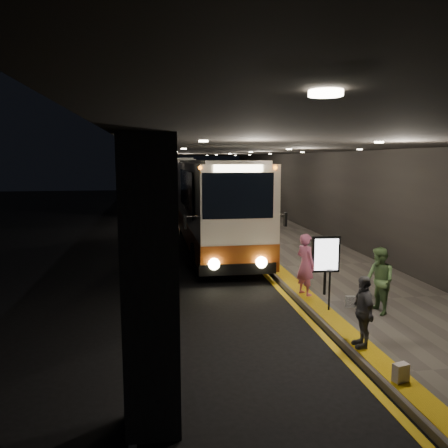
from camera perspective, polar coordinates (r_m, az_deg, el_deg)
ground at (r=14.85m, az=-3.11°, el=-7.37°), size 90.00×90.00×0.00m
lane_line_white at (r=19.65m, az=-9.80°, el=-3.55°), size 0.12×50.00×0.01m
kerb_stripe_yellow at (r=19.99m, az=2.20°, el=-3.22°), size 0.18×50.00×0.01m
sidewalk at (r=20.56m, az=8.79°, el=-2.79°), size 4.50×50.00×0.15m
tactile_strip at (r=20.06m, az=3.61°, el=-2.75°), size 0.50×50.00×0.01m
terminal_wall at (r=20.99m, az=14.86°, el=5.31°), size 0.10×50.00×6.00m
support_columns at (r=18.32m, az=-9.08°, el=2.56°), size 0.80×24.80×4.40m
canopy at (r=19.62m, az=2.71°, el=10.06°), size 9.00×50.00×0.40m
coach_main at (r=19.77m, az=-1.43°, el=2.12°), size 2.78×12.55×3.89m
coach_second at (r=33.59m, az=-4.41°, el=4.32°), size 2.47×10.94×3.42m
coach_third at (r=45.55m, az=-5.96°, el=5.76°), size 2.87×12.98×4.07m
passenger_boarding at (r=12.81m, az=10.59°, el=-5.22°), size 0.66×0.77×1.80m
passenger_waiting_green at (r=11.78m, az=19.60°, el=-7.01°), size 0.56×0.86×1.71m
passenger_waiting_grey at (r=9.67m, az=17.70°, el=-10.83°), size 0.54×0.93×1.53m
bag_polka at (r=12.23m, az=16.16°, el=-9.71°), size 0.27×0.15×0.30m
bag_plain at (r=8.69m, az=22.08°, el=-17.57°), size 0.30×0.22×0.34m
info_sign at (r=12.89m, az=13.15°, el=-4.02°), size 0.82×0.16×1.72m
stanchion_post at (r=11.73m, az=13.59°, el=-8.45°), size 0.05×0.05×1.06m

